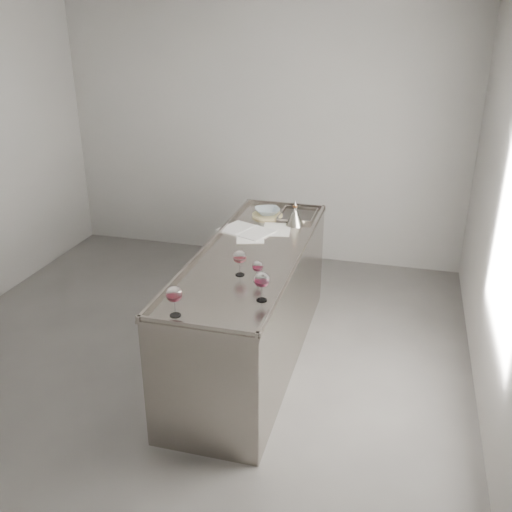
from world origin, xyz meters
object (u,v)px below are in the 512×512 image
(wine_glass_left, at_px, (174,295))
(wine_funnel, at_px, (295,218))
(wine_glass_small, at_px, (258,267))
(wine_glass_right, at_px, (262,280))
(ceramic_bowl, at_px, (267,211))
(wine_glass_middle, at_px, (240,258))
(counter, at_px, (252,306))
(notebook, at_px, (246,231))

(wine_glass_left, height_order, wine_funnel, wine_funnel)
(wine_glass_left, relative_size, wine_glass_small, 1.29)
(wine_glass_right, height_order, ceramic_bowl, wine_glass_right)
(wine_glass_left, height_order, wine_glass_middle, wine_glass_left)
(wine_glass_middle, relative_size, ceramic_bowl, 0.84)
(counter, bearing_deg, wine_glass_middle, -85.83)
(wine_glass_right, bearing_deg, wine_funnel, 93.13)
(counter, distance_m, notebook, 0.66)
(wine_glass_left, xyz_separation_m, notebook, (0.01, 1.50, -0.13))
(notebook, height_order, ceramic_bowl, ceramic_bowl)
(wine_glass_middle, distance_m, notebook, 0.87)
(notebook, bearing_deg, ceramic_bowl, 102.73)
(counter, height_order, wine_funnel, wine_funnel)
(wine_glass_middle, bearing_deg, wine_funnel, 81.35)
(wine_glass_small, bearing_deg, notebook, 110.61)
(wine_glass_left, relative_size, ceramic_bowl, 0.89)
(wine_glass_right, bearing_deg, notebook, 110.52)
(ceramic_bowl, relative_size, wine_funnel, 0.98)
(counter, height_order, ceramic_bowl, ceramic_bowl)
(wine_glass_left, relative_size, wine_glass_right, 1.00)
(wine_glass_right, height_order, wine_funnel, wine_funnel)
(wine_glass_right, bearing_deg, wine_glass_left, -144.10)
(counter, xyz_separation_m, ceramic_bowl, (-0.09, 0.85, 0.52))
(wine_glass_small, distance_m, wine_funnel, 1.17)
(wine_glass_left, xyz_separation_m, wine_glass_middle, (0.21, 0.66, -0.01))
(wine_glass_right, xyz_separation_m, notebook, (-0.44, 1.17, -0.13))
(counter, distance_m, wine_glass_right, 1.01)
(wine_glass_middle, bearing_deg, wine_glass_left, -107.63)
(wine_glass_right, distance_m, ceramic_bowl, 1.64)
(wine_funnel, bearing_deg, wine_glass_small, -90.89)
(wine_funnel, bearing_deg, counter, -106.31)
(wine_funnel, bearing_deg, wine_glass_middle, -98.65)
(counter, relative_size, wine_glass_left, 12.33)
(wine_glass_middle, bearing_deg, notebook, 103.06)
(wine_funnel, bearing_deg, ceramic_bowl, 148.84)
(ceramic_bowl, bearing_deg, notebook, -99.93)
(counter, distance_m, wine_glass_middle, 0.73)
(wine_glass_left, distance_m, wine_funnel, 1.80)
(wine_glass_right, xyz_separation_m, wine_glass_small, (-0.10, 0.26, -0.03))
(wine_glass_left, relative_size, wine_glass_middle, 1.06)
(wine_glass_small, bearing_deg, wine_funnel, 89.11)
(wine_glass_small, bearing_deg, ceramic_bowl, 101.39)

